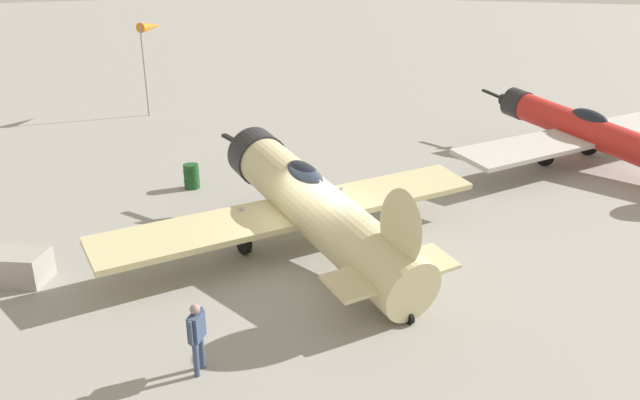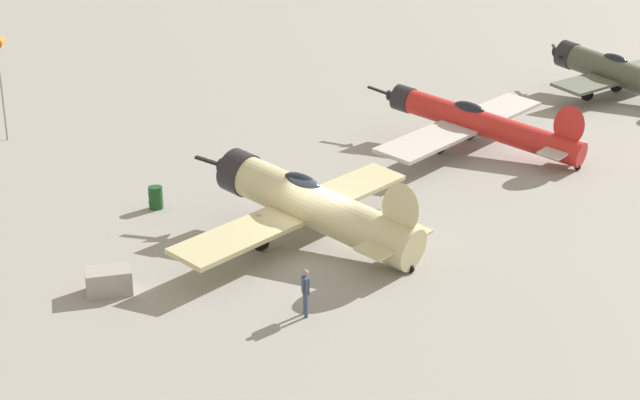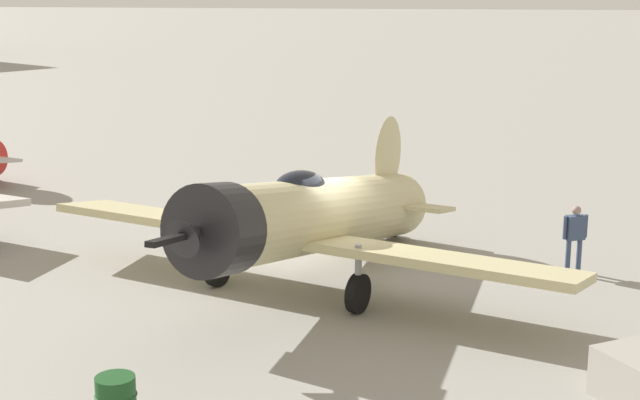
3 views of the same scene
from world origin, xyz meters
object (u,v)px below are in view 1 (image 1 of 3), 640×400
at_px(windsock_mast, 151,29).
at_px(fuel_drum, 192,176).
at_px(equipment_crate, 18,267).
at_px(airplane_foreground, 311,205).
at_px(ground_crew_mechanic, 197,332).
at_px(airplane_mid_apron, 596,135).

bearing_deg(windsock_mast, fuel_drum, 57.82).
bearing_deg(windsock_mast, equipment_crate, 43.35).
xyz_separation_m(airplane_foreground, ground_crew_mechanic, (5.75, 1.78, -0.56)).
xyz_separation_m(equipment_crate, fuel_drum, (-7.73, -2.25, 0.06)).
relative_size(airplane_foreground, ground_crew_mechanic, 7.62).
bearing_deg(airplane_foreground, equipment_crate, 71.26).
xyz_separation_m(airplane_mid_apron, equipment_crate, (20.09, -8.92, -1.00)).
xyz_separation_m(ground_crew_mechanic, equipment_crate, (0.40, -6.73, -0.54)).
relative_size(airplane_foreground, airplane_mid_apron, 0.88).
bearing_deg(airplane_foreground, windsock_mast, -5.53).
bearing_deg(windsock_mast, airplane_mid_apron, 100.86).
distance_m(airplane_mid_apron, fuel_drum, 16.69).
distance_m(airplane_mid_apron, ground_crew_mechanic, 19.82).
bearing_deg(windsock_mast, airplane_foreground, 64.39).
bearing_deg(ground_crew_mechanic, airplane_mid_apron, -121.61).
relative_size(airplane_mid_apron, equipment_crate, 7.44).
xyz_separation_m(airplane_foreground, fuel_drum, (-1.58, -7.20, -1.04)).
height_order(airplane_foreground, ground_crew_mechanic, airplane_foreground).
distance_m(airplane_mid_apron, windsock_mast, 24.28).
bearing_deg(airplane_foreground, ground_crew_mechanic, 127.28).
xyz_separation_m(airplane_mid_apron, ground_crew_mechanic, (19.69, -2.20, -0.46)).
height_order(airplane_foreground, windsock_mast, windsock_mast).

